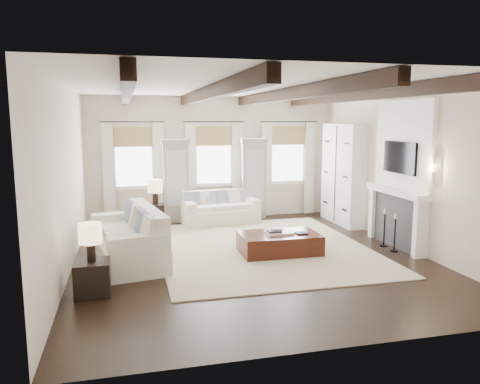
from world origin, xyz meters
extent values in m
plane|color=black|center=(0.00, 0.00, 0.00)|extent=(7.50, 7.50, 0.00)
cube|color=beige|center=(0.00, 3.75, 1.60)|extent=(6.50, 0.04, 3.20)
cube|color=beige|center=(0.00, -3.75, 1.60)|extent=(6.50, 0.04, 3.20)
cube|color=beige|center=(-3.25, 0.00, 1.60)|extent=(0.04, 7.50, 3.20)
cube|color=beige|center=(3.25, 0.00, 1.60)|extent=(0.04, 7.50, 3.20)
cube|color=white|center=(0.00, 0.00, 3.20)|extent=(6.50, 7.50, 0.04)
cube|color=black|center=(-2.20, 0.00, 3.08)|extent=(0.16, 7.40, 0.22)
cube|color=black|center=(-0.75, 0.00, 3.08)|extent=(0.16, 7.40, 0.22)
cube|color=black|center=(0.75, 0.00, 3.08)|extent=(0.16, 7.40, 0.22)
cube|color=black|center=(2.20, 0.00, 3.08)|extent=(0.16, 7.40, 0.22)
cube|color=white|center=(-2.05, 3.72, 1.65)|extent=(0.90, 0.03, 1.45)
cube|color=#9C7D48|center=(-2.05, 3.66, 2.18)|extent=(0.94, 0.04, 0.50)
cube|color=silver|center=(-2.67, 3.62, 1.27)|extent=(0.28, 0.08, 2.50)
cube|color=silver|center=(-1.43, 3.62, 1.27)|extent=(0.28, 0.08, 2.50)
cylinder|color=black|center=(-2.05, 3.61, 2.55)|extent=(1.60, 0.02, 0.02)
cube|color=white|center=(0.00, 3.72, 1.65)|extent=(0.90, 0.03, 1.45)
cube|color=#9C7D48|center=(0.00, 3.66, 2.18)|extent=(0.94, 0.04, 0.50)
cube|color=silver|center=(-0.62, 3.62, 1.27)|extent=(0.28, 0.08, 2.50)
cube|color=silver|center=(0.62, 3.62, 1.27)|extent=(0.28, 0.08, 2.50)
cylinder|color=black|center=(0.00, 3.61, 2.55)|extent=(1.60, 0.02, 0.02)
cube|color=white|center=(2.05, 3.72, 1.65)|extent=(0.90, 0.03, 1.45)
cube|color=#9C7D48|center=(2.05, 3.66, 2.18)|extent=(0.94, 0.04, 0.50)
cube|color=silver|center=(1.43, 3.62, 1.27)|extent=(0.28, 0.08, 2.50)
cube|color=silver|center=(2.67, 3.62, 1.27)|extent=(0.28, 0.08, 2.50)
cylinder|color=black|center=(2.05, 3.61, 2.55)|extent=(1.60, 0.02, 0.02)
cube|color=#9D9689|center=(-1.02, 3.53, 1.00)|extent=(0.64, 0.38, 2.00)
cube|color=#B2B7BA|center=(-1.02, 3.33, 1.15)|extent=(0.48, 0.02, 1.40)
cube|color=#9D9689|center=(-1.02, 3.53, 2.06)|extent=(0.70, 0.42, 0.12)
cube|color=#9D9689|center=(1.02, 3.53, 1.00)|extent=(0.64, 0.38, 2.00)
cube|color=#B2B7BA|center=(1.02, 3.33, 1.15)|extent=(0.48, 0.02, 1.40)
cube|color=#9D9689|center=(1.02, 3.53, 2.06)|extent=(0.70, 0.42, 0.12)
cube|color=#2B2B2E|center=(3.16, 0.00, 0.55)|extent=(0.18, 1.50, 1.10)
cube|color=black|center=(3.13, 0.00, 0.40)|extent=(0.10, 0.90, 0.70)
cube|color=white|center=(3.12, -0.82, 0.55)|extent=(0.26, 0.14, 1.10)
cube|color=white|center=(3.12, 0.82, 0.55)|extent=(0.26, 0.14, 1.10)
cube|color=white|center=(3.09, 0.00, 1.16)|extent=(0.32, 1.90, 0.12)
cube|color=white|center=(3.20, 0.00, 2.10)|extent=(0.10, 1.90, 1.80)
cube|color=black|center=(3.13, 0.00, 1.85)|extent=(0.07, 1.10, 0.64)
cylinder|color=#FFD899|center=(3.15, -1.05, 1.75)|extent=(0.10, 0.10, 0.14)
cube|color=silver|center=(3.05, 2.35, 1.25)|extent=(0.40, 1.70, 2.50)
cube|color=black|center=(2.84, 2.35, 1.25)|extent=(0.01, 0.02, 2.40)
cube|color=#B8AA8C|center=(0.40, 0.54, 0.01)|extent=(4.18, 4.98, 0.02)
cube|color=white|center=(0.04, 3.05, 0.18)|extent=(1.99, 1.09, 0.36)
cube|color=white|center=(-0.01, 3.38, 0.59)|extent=(1.82, 0.42, 0.45)
cube|color=white|center=(-0.79, 2.95, 0.48)|extent=(0.33, 0.84, 0.24)
cube|color=white|center=(0.86, 3.15, 0.48)|extent=(0.33, 0.84, 0.24)
cube|color=white|center=(-0.48, 2.94, 0.43)|extent=(0.57, 0.60, 0.13)
cube|color=white|center=(0.04, 3.01, 0.43)|extent=(0.57, 0.60, 0.13)
cube|color=white|center=(0.56, 3.07, 0.43)|extent=(0.57, 0.60, 0.13)
cube|color=slate|center=(-0.66, 3.14, 0.62)|extent=(0.40, 0.24, 0.40)
cube|color=silver|center=(-0.39, 3.18, 0.62)|extent=(0.40, 0.24, 0.40)
cube|color=beige|center=(-0.12, 3.21, 0.62)|extent=(0.40, 0.24, 0.40)
cube|color=slate|center=(0.15, 3.24, 0.62)|extent=(0.40, 0.24, 0.40)
cube|color=silver|center=(0.42, 3.28, 0.62)|extent=(0.40, 0.24, 0.40)
cube|color=beige|center=(0.69, 3.31, 0.62)|extent=(0.40, 0.24, 0.40)
cube|color=white|center=(-2.28, 0.25, 0.22)|extent=(1.44, 2.48, 0.44)
cube|color=white|center=(-1.88, 0.32, 0.72)|extent=(0.63, 2.23, 0.56)
cube|color=white|center=(-2.45, 1.26, 0.59)|extent=(1.03, 0.46, 0.29)
cube|color=white|center=(-2.10, -0.75, 0.59)|extent=(1.03, 0.46, 0.29)
cube|color=white|center=(-2.44, 0.88, 0.52)|extent=(0.76, 0.73, 0.16)
cube|color=white|center=(-2.33, 0.24, 0.52)|extent=(0.76, 0.73, 0.16)
cube|color=white|center=(-2.22, -0.39, 0.52)|extent=(0.76, 0.73, 0.16)
cube|color=slate|center=(-2.21, 1.11, 0.76)|extent=(0.32, 0.50, 0.48)
cube|color=silver|center=(-2.13, 0.70, 0.76)|extent=(0.32, 0.50, 0.48)
cube|color=beige|center=(-2.06, 0.29, 0.76)|extent=(0.32, 0.50, 0.48)
cube|color=slate|center=(-1.99, -0.12, 0.76)|extent=(0.32, 0.50, 0.48)
cube|color=silver|center=(-1.92, -0.53, 0.76)|extent=(0.32, 0.50, 0.48)
cube|color=black|center=(0.62, 0.10, 0.20)|extent=(1.54, 0.97, 0.40)
cube|color=white|center=(0.62, 0.09, 0.42)|extent=(0.50, 0.39, 0.04)
cube|color=#262628|center=(0.50, 0.06, 0.46)|extent=(0.26, 0.20, 0.04)
cube|color=beige|center=(0.58, 0.12, 0.50)|extent=(0.22, 0.17, 0.03)
cube|color=#262628|center=(1.03, -0.04, 0.42)|extent=(0.24, 0.18, 0.03)
cube|color=black|center=(-2.80, -1.31, 0.26)|extent=(0.52, 0.52, 0.52)
cylinder|color=black|center=(-2.80, -1.31, 0.66)|extent=(0.13, 0.13, 0.28)
cylinder|color=#F9D89E|center=(-2.80, -1.31, 0.95)|extent=(0.34, 0.34, 0.30)
cube|color=black|center=(-1.59, 2.90, 0.29)|extent=(0.39, 0.39, 0.58)
cylinder|color=black|center=(-1.59, 2.90, 0.73)|extent=(0.14, 0.14, 0.29)
cylinder|color=#F9D89E|center=(-1.59, 2.90, 1.03)|extent=(0.35, 0.35, 0.31)
cylinder|color=black|center=(2.90, -0.32, 0.01)|extent=(0.15, 0.15, 0.02)
cylinder|color=black|center=(2.90, -0.32, 0.34)|extent=(0.03, 0.03, 0.68)
cylinder|color=beige|center=(2.90, -0.32, 0.72)|extent=(0.06, 0.06, 0.10)
cylinder|color=black|center=(2.90, 0.07, 0.01)|extent=(0.16, 0.16, 0.02)
cylinder|color=black|center=(2.90, 0.07, 0.35)|extent=(0.03, 0.03, 0.70)
cylinder|color=beige|center=(2.90, 0.07, 0.74)|extent=(0.06, 0.06, 0.10)
camera|label=1|loc=(-2.26, -8.37, 2.61)|focal=35.00mm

